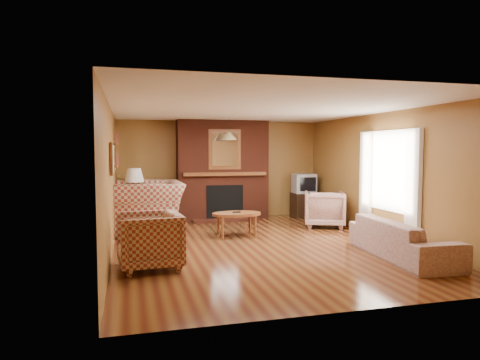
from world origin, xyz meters
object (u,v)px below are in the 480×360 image
object	(u,v)px
plaid_armchair	(149,240)
side_table	(135,213)
floral_armchair	(324,209)
fireplace	(223,171)
plaid_loveseat	(148,206)
table_lamp	(134,183)
crt_tv	(304,183)
coffee_table	(237,215)
floral_sofa	(402,239)
tv_stand	(304,205)

from	to	relation	value
plaid_armchair	side_table	xyz separation A→B (m)	(-0.15, 3.49, -0.11)
plaid_armchair	floral_armchair	size ratio (longest dim) A/B	1.03
fireplace	side_table	world-z (taller)	fireplace
floral_armchair	plaid_armchair	bearing A→B (deg)	54.30
plaid_armchair	floral_armchair	bearing A→B (deg)	117.14
fireplace	floral_armchair	size ratio (longest dim) A/B	2.78
plaid_loveseat	side_table	bearing A→B (deg)	-158.85
table_lamp	crt_tv	xyz separation A→B (m)	(4.15, 0.34, -0.13)
plaid_loveseat	coffee_table	bearing A→B (deg)	56.80
floral_sofa	coffee_table	bearing A→B (deg)	46.38
floral_armchair	side_table	distance (m)	4.18
plaid_armchair	side_table	world-z (taller)	plaid_armchair
coffee_table	side_table	xyz separation A→B (m)	(-1.90, 1.64, -0.13)
plaid_loveseat	floral_armchair	world-z (taller)	plaid_loveseat
crt_tv	fireplace	bearing A→B (deg)	174.70
side_table	crt_tv	world-z (taller)	crt_tv
floral_sofa	fireplace	bearing A→B (deg)	26.64
plaid_loveseat	floral_sofa	xyz separation A→B (m)	(3.75, -3.29, -0.22)
coffee_table	table_lamp	size ratio (longest dim) A/B	1.36
fireplace	tv_stand	distance (m)	2.24
fireplace	tv_stand	bearing A→B (deg)	-5.15
coffee_table	crt_tv	distance (m)	3.03
floral_sofa	tv_stand	size ratio (longest dim) A/B	3.41
plaid_armchair	crt_tv	bearing A→B (deg)	128.95
plaid_loveseat	crt_tv	bearing A→B (deg)	102.54
fireplace	coffee_table	xyz separation A→B (m)	(-0.20, -2.17, -0.76)
floral_sofa	table_lamp	size ratio (longest dim) A/B	2.93
floral_armchair	table_lamp	distance (m)	4.22
floral_armchair	tv_stand	bearing A→B (deg)	-72.26
fireplace	tv_stand	xyz separation A→B (m)	(2.05, -0.18, -0.88)
floral_armchair	side_table	world-z (taller)	floral_armchair
fireplace	table_lamp	bearing A→B (deg)	-165.71
floral_sofa	coffee_table	size ratio (longest dim) A/B	2.15
coffee_table	crt_tv	bearing A→B (deg)	41.38
plaid_armchair	side_table	bearing A→B (deg)	177.59
plaid_armchair	fireplace	bearing A→B (deg)	149.30
plaid_armchair	coffee_table	world-z (taller)	plaid_armchair
tv_stand	floral_sofa	bearing A→B (deg)	-91.80
floral_armchair	coffee_table	size ratio (longest dim) A/B	0.90
floral_sofa	crt_tv	size ratio (longest dim) A/B	3.70
plaid_loveseat	side_table	xyz separation A→B (m)	(-0.25, 0.61, -0.23)
plaid_loveseat	coffee_table	world-z (taller)	plaid_loveseat
plaid_loveseat	plaid_armchair	bearing A→B (deg)	-3.17
fireplace	side_table	bearing A→B (deg)	-165.71
tv_stand	crt_tv	size ratio (longest dim) A/B	1.08
floral_sofa	tv_stand	distance (m)	4.25
tv_stand	fireplace	bearing A→B (deg)	175.08
plaid_loveseat	floral_armchair	size ratio (longest dim) A/B	1.85
plaid_loveseat	tv_stand	distance (m)	4.02
floral_sofa	table_lamp	bearing A→B (deg)	49.18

